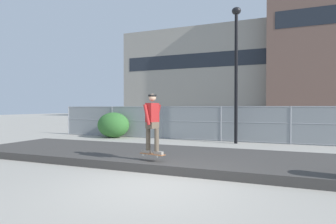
% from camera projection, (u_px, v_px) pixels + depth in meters
% --- Properties ---
extents(ground_plane, '(120.00, 120.00, 0.00)m').
position_uv_depth(ground_plane, '(155.00, 186.00, 5.98)').
color(ground_plane, '#9E998E').
extents(gravel_berm, '(16.16, 3.73, 0.25)m').
position_uv_depth(gravel_berm, '(190.00, 158.00, 8.66)').
color(gravel_berm, '#3D3A38').
rests_on(gravel_berm, ground_plane).
extents(skateboard, '(0.82, 0.39, 0.07)m').
position_uv_depth(skateboard, '(152.00, 154.00, 7.60)').
color(skateboard, '#9E5B33').
extents(skater, '(0.72, 0.62, 1.71)m').
position_uv_depth(skater, '(152.00, 120.00, 7.58)').
color(skater, gray).
rests_on(skater, skateboard).
extents(chain_fence, '(20.16, 0.06, 1.85)m').
position_uv_depth(chain_fence, '(221.00, 124.00, 14.03)').
color(chain_fence, gray).
rests_on(chain_fence, ground_plane).
extents(street_lamp, '(0.44, 0.44, 6.70)m').
position_uv_depth(street_lamp, '(236.00, 59.00, 13.08)').
color(street_lamp, black).
rests_on(street_lamp, ground_plane).
extents(parked_car_near, '(4.48, 2.10, 1.66)m').
position_uv_depth(parked_car_near, '(179.00, 121.00, 18.05)').
color(parked_car_near, '#B7BABF').
rests_on(parked_car_near, ground_plane).
extents(parked_car_mid, '(4.44, 2.02, 1.66)m').
position_uv_depth(parked_car_mid, '(279.00, 123.00, 15.85)').
color(parked_car_mid, navy).
rests_on(parked_car_mid, ground_plane).
extents(library_building, '(31.87, 14.80, 15.97)m').
position_uv_depth(library_building, '(214.00, 76.00, 52.23)').
color(library_building, gray).
rests_on(library_building, ground_plane).
extents(shrub_left, '(1.94, 1.59, 1.50)m').
position_uv_depth(shrub_left, '(113.00, 125.00, 15.71)').
color(shrub_left, '#336B2D').
rests_on(shrub_left, ground_plane).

